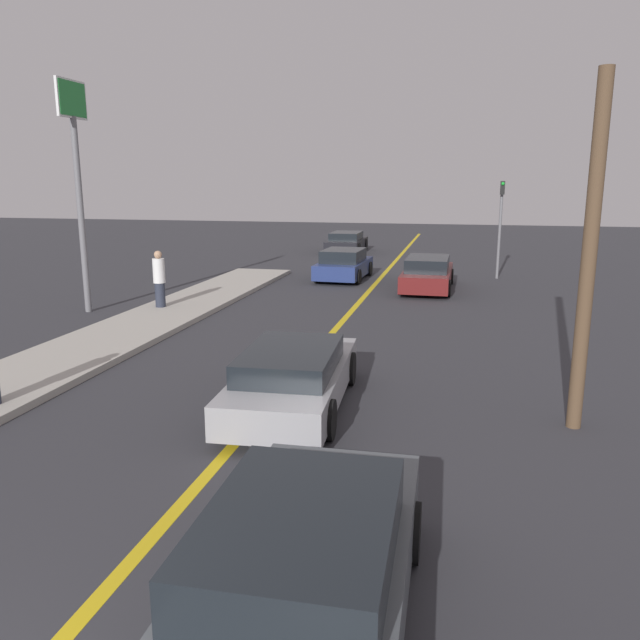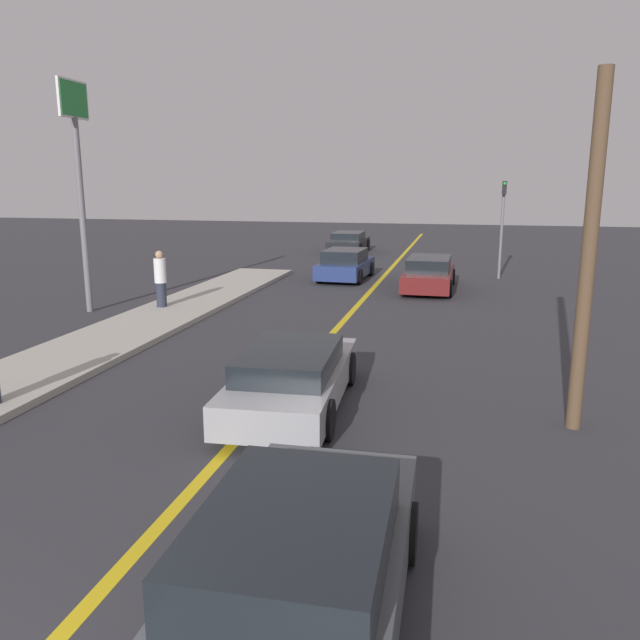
% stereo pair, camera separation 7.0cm
% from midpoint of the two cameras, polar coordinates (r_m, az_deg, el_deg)
% --- Properties ---
extents(road_center_line, '(0.20, 60.00, 0.01)m').
position_cam_midpoint_polar(road_center_line, '(21.18, 3.30, 1.40)').
color(road_center_line, gold).
rests_on(road_center_line, ground_plane).
extents(sidewalk_left, '(2.50, 24.65, 0.15)m').
position_cam_midpoint_polar(sidewalk_left, '(17.74, -17.57, -1.13)').
color(sidewalk_left, '#ADA89E').
rests_on(sidewalk_left, ground_plane).
extents(car_near_right_lane, '(2.03, 4.31, 1.37)m').
position_cam_midpoint_polar(car_near_right_lane, '(6.06, -1.76, -21.96)').
color(car_near_right_lane, '#4C5156').
rests_on(car_near_right_lane, ground_plane).
extents(car_ahead_center, '(2.12, 4.70, 1.17)m').
position_cam_midpoint_polar(car_ahead_center, '(11.52, -2.63, -5.21)').
color(car_ahead_center, '#9E9EA3').
rests_on(car_ahead_center, ground_plane).
extents(car_far_distant, '(1.93, 4.75, 1.28)m').
position_cam_midpoint_polar(car_far_distant, '(24.42, 9.72, 4.20)').
color(car_far_distant, maroon).
rests_on(car_far_distant, ground_plane).
extents(car_parked_left_lot, '(2.04, 4.07, 1.29)m').
position_cam_midpoint_polar(car_parked_left_lot, '(26.68, 2.12, 5.07)').
color(car_parked_left_lot, navy).
rests_on(car_parked_left_lot, ground_plane).
extents(car_oncoming_far, '(2.03, 4.45, 1.19)m').
position_cam_midpoint_polar(car_oncoming_far, '(37.06, 2.40, 7.13)').
color(car_oncoming_far, black).
rests_on(car_oncoming_far, ground_plane).
extents(pedestrian_mid_group, '(0.38, 0.38, 1.80)m').
position_cam_midpoint_polar(pedestrian_mid_group, '(20.55, -14.58, 3.65)').
color(pedestrian_mid_group, '#282D3D').
rests_on(pedestrian_mid_group, sidewalk_left).
extents(traffic_light, '(0.18, 0.40, 4.11)m').
position_cam_midpoint_polar(traffic_light, '(27.70, 16.10, 8.82)').
color(traffic_light, slate).
rests_on(traffic_light, ground_plane).
extents(roadside_sign, '(0.20, 1.42, 7.07)m').
position_cam_midpoint_polar(roadside_sign, '(21.03, -21.52, 13.96)').
color(roadside_sign, slate).
rests_on(roadside_sign, ground_plane).
extents(utility_pole, '(0.24, 0.24, 5.81)m').
position_cam_midpoint_polar(utility_pole, '(10.95, 23.21, 5.29)').
color(utility_pole, brown).
rests_on(utility_pole, ground_plane).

